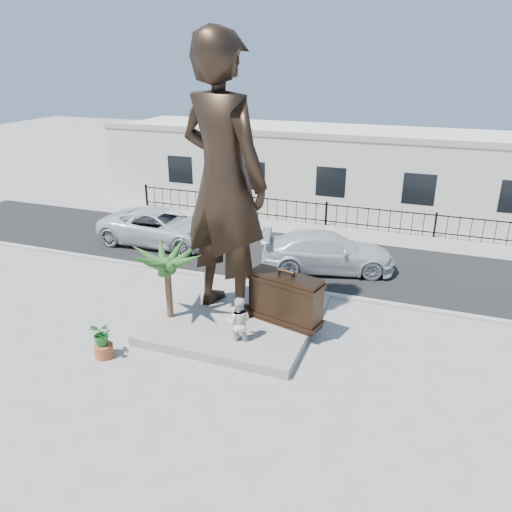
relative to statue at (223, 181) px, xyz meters
The scene contains 16 objects.
ground 5.21m from the statue, 60.49° to the right, with size 100.00×100.00×0.00m, color #9E9991.
street 7.89m from the statue, 80.63° to the left, with size 40.00×7.00×0.01m, color black.
curb 5.53m from the statue, 69.23° to the left, with size 40.00×0.25×0.12m, color #A5A399.
far_sidewalk 11.30m from the statue, 84.28° to the left, with size 40.00×2.50×0.02m, color #9E9991.
plinth 4.67m from the statue, 30.35° to the right, with size 5.20×5.20×0.30m, color gray.
fence 11.81m from the statue, 84.69° to the left, with size 22.00×0.10×1.20m, color black.
building 15.45m from the statue, 86.15° to the left, with size 28.00×7.00×4.40m, color silver.
statue is the anchor object (origin of this frame).
suitcase 4.27m from the statue, ahead, with size 2.38×0.76×1.68m, color black.
tourist 4.46m from the statue, 55.97° to the right, with size 0.82×0.64×1.69m, color silver.
car_white 8.89m from the statue, 136.08° to the left, with size 2.77×6.01×1.67m, color silver.
car_silver 6.94m from the statue, 65.04° to the left, with size 2.25×5.52×1.60m, color silver.
worker 11.55m from the statue, 110.41° to the left, with size 1.22×0.70×1.89m, color #FC5B0D.
palm_tree 5.17m from the statue, 141.17° to the right, with size 1.80×1.80×3.20m, color #26541E, non-canonical shape.
planter 6.35m from the statue, 123.72° to the right, with size 0.56×0.56×0.40m, color #A4502B.
shrub 5.95m from the statue, 123.72° to the right, with size 0.68×0.59×0.75m, color #216725.
Camera 1 is at (5.27, -12.32, 8.44)m, focal length 35.00 mm.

